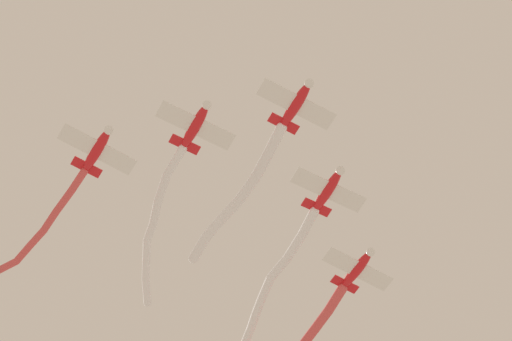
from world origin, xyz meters
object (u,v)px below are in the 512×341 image
at_px(airplane_lead, 296,104).
at_px(airplane_trail, 97,149).
at_px(airplane_slot, 357,269).
at_px(airplane_left_wing, 328,190).
at_px(airplane_right_wing, 196,125).

relative_size(airplane_lead, airplane_trail, 1.00).
bearing_deg(airplane_trail, airplane_slot, 86.28).
bearing_deg(airplane_left_wing, airplane_right_wing, -89.41).
bearing_deg(airplane_left_wing, airplane_slot, 132.55).
bearing_deg(airplane_slot, airplane_lead, -50.74).
height_order(airplane_slot, airplane_trail, airplane_trail).
relative_size(airplane_lead, airplane_left_wing, 1.00).
bearing_deg(airplane_trail, airplane_left_wing, 69.57).
xyz_separation_m(airplane_lead, airplane_left_wing, (-5.48, -6.31, 0.00)).
bearing_deg(airplane_right_wing, airplane_lead, 47.68).
xyz_separation_m(airplane_left_wing, airplane_trail, (19.18, -3.27, 0.00)).
distance_m(airplane_left_wing, airplane_trail, 19.46).
relative_size(airplane_left_wing, airplane_trail, 0.99).
xyz_separation_m(airplane_left_wing, airplane_right_wing, (12.33, 1.52, 0.30)).
relative_size(airplane_left_wing, airplane_slot, 0.99).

